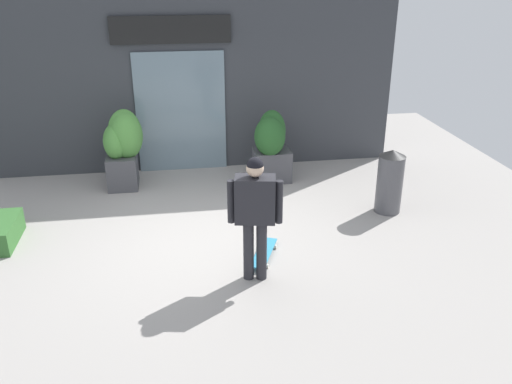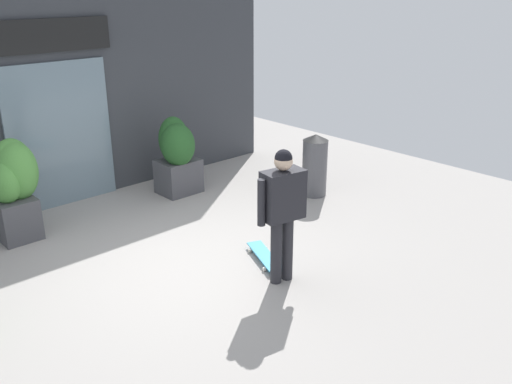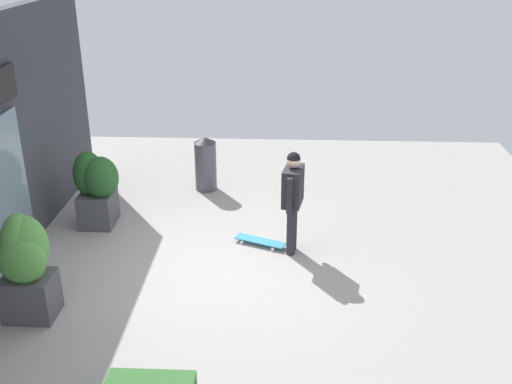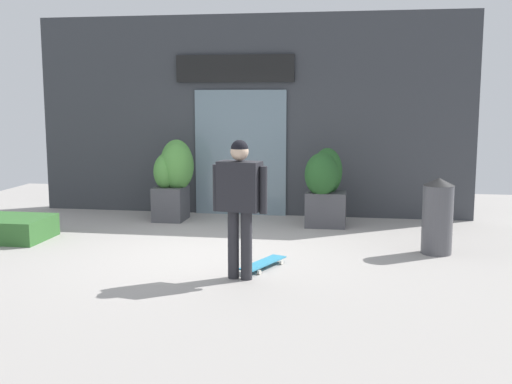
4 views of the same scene
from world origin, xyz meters
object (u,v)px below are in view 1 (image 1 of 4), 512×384
skateboarder (255,207)px  planter_box_right (123,144)px  skateboard (264,253)px  trash_bin (390,181)px  planter_box_left (271,144)px

skateboarder → planter_box_right: 3.76m
skateboard → trash_bin: bearing=-40.3°
planter_box_right → trash_bin: planter_box_right is taller
skateboarder → trash_bin: 2.89m
skateboarder → trash_bin: bearing=-45.8°
skateboarder → planter_box_left: skateboarder is taller
planter_box_left → skateboard: bearing=-102.4°
planter_box_right → skateboard: bearing=-55.1°
trash_bin → skateboard: bearing=-153.0°
planter_box_right → trash_bin: size_ratio=1.34×
skateboard → trash_bin: size_ratio=0.81×
skateboard → planter_box_right: planter_box_right is taller
skateboard → skateboarder: bearing=-179.1°
planter_box_left → planter_box_right: bearing=177.1°
skateboarder → skateboard: skateboarder is taller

